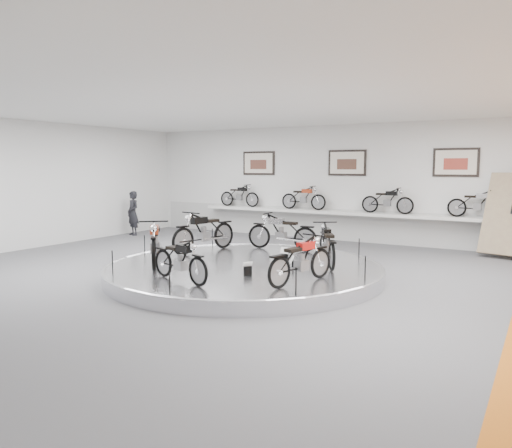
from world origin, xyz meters
The scene contains 22 objects.
floor centered at (0.00, 0.00, 0.00)m, with size 16.00×16.00×0.00m, color #535356.
ceiling centered at (0.00, 0.00, 4.00)m, with size 16.00×16.00×0.00m, color white.
wall_back centered at (0.00, 7.00, 2.00)m, with size 16.00×16.00×0.00m, color silver.
wall_left centered at (-8.00, 0.00, 2.00)m, with size 14.00×14.00×0.00m, color silver.
dado_band centered at (0.00, 6.98, 0.55)m, with size 15.68×0.04×1.10m, color #BCBCBA.
display_platform centered at (0.00, 0.30, 0.15)m, with size 6.40×6.40×0.30m, color silver.
platform_rim centered at (0.00, 0.30, 0.27)m, with size 6.40×6.40×0.10m, color #B2B2BA.
shelf centered at (0.00, 6.70, 1.00)m, with size 11.00×0.55×0.10m, color silver.
poster_left centered at (-3.50, 6.96, 2.70)m, with size 1.35×0.06×0.88m, color silver.
poster_center centered at (0.00, 6.96, 2.70)m, with size 1.35×0.06×0.88m, color silver.
poster_right centered at (3.50, 6.96, 2.70)m, with size 1.35×0.06×0.88m, color silver.
shelf_bike_a centered at (-4.20, 6.70, 1.42)m, with size 1.22×0.42×0.73m, color black, non-canonical shape.
shelf_bike_b centered at (-1.50, 6.70, 1.42)m, with size 1.22×0.42×0.73m, color #963217, non-canonical shape.
shelf_bike_c centered at (1.50, 6.70, 1.42)m, with size 1.22×0.42×0.73m, color black, non-canonical shape.
shelf_bike_d centered at (4.20, 6.70, 1.42)m, with size 1.22×0.42×0.73m, color #B4B4B9, non-canonical shape.
bike_a centered at (1.69, 1.23, 0.79)m, with size 1.66×0.59×0.98m, color black, non-canonical shape.
bike_b centered at (-0.21, 2.59, 0.80)m, with size 1.71×0.61×1.01m, color #B4B4B9, non-canonical shape.
bike_c centered at (-1.84, 1.24, 0.85)m, with size 1.88×0.66×1.11m, color black, non-canonical shape.
bike_d centered at (-1.75, -0.78, 0.84)m, with size 1.85×0.65×1.09m, color #963217, non-canonical shape.
bike_e centered at (-0.19, -1.80, 0.74)m, with size 1.49×0.52×0.87m, color black, non-canonical shape.
bike_f centered at (1.94, -0.72, 0.77)m, with size 1.58×0.56×0.93m, color #B31714, non-canonical shape.
visitor centered at (-7.40, 4.28, 0.83)m, with size 0.61×0.40×1.66m, color black.
Camera 1 is at (6.05, -9.39, 2.57)m, focal length 35.00 mm.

